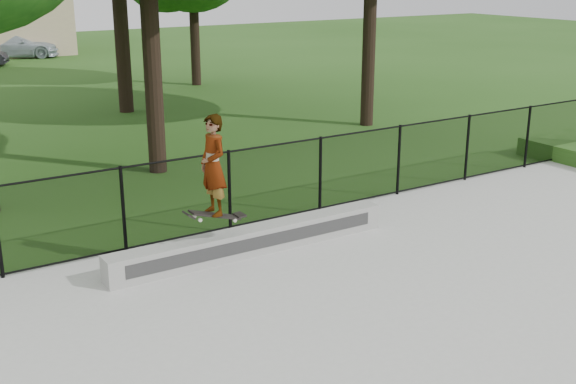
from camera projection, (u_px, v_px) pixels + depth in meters
name	position (u px, v px, depth m)	size (l,w,h in m)	color
ground	(574.00, 336.00, 9.54)	(100.00, 100.00, 0.00)	#244C15
concrete_slab	(574.00, 334.00, 9.53)	(14.00, 12.00, 0.06)	#ACACA7
grind_ledge	(253.00, 240.00, 12.11)	(5.12, 0.40, 0.44)	#9A9995
car_c	(15.00, 46.00, 38.41)	(1.79, 4.04, 1.28)	#ADBAC4
skater_airborne	(213.00, 167.00, 11.03)	(0.82, 0.59, 1.77)	black
chainlink_fence	(320.00, 174.00, 14.05)	(16.06, 0.06, 1.50)	black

